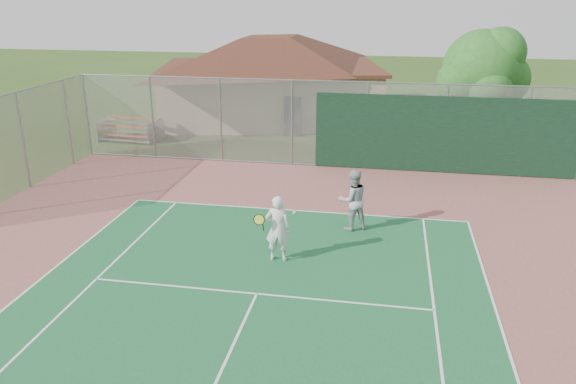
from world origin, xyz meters
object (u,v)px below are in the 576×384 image
object	(u,v)px
bleachers	(130,129)
player_white_front	(278,229)
player_grey_back	(353,200)
clubhouse	(271,70)
tree	(484,73)

from	to	relation	value
bleachers	player_white_front	world-z (taller)	player_white_front
bleachers	player_white_front	xyz separation A→B (m)	(9.52, -11.43, 0.38)
player_grey_back	bleachers	bearing A→B (deg)	-63.52
bleachers	player_white_front	bearing A→B (deg)	-44.30
clubhouse	player_white_front	world-z (taller)	clubhouse
player_grey_back	player_white_front	bearing A→B (deg)	28.53
bleachers	tree	bearing A→B (deg)	6.38
bleachers	player_grey_back	size ratio (longest dim) A/B	1.49
clubhouse	player_white_front	xyz separation A→B (m)	(3.83, -17.35, -1.82)
tree	player_grey_back	distance (m)	10.61
bleachers	player_white_front	size ratio (longest dim) A/B	1.53
bleachers	player_grey_back	distance (m)	14.46
clubhouse	tree	bearing A→B (deg)	-41.25
clubhouse	tree	xyz separation A→B (m)	(10.35, -5.79, 0.87)
clubhouse	tree	distance (m)	11.89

